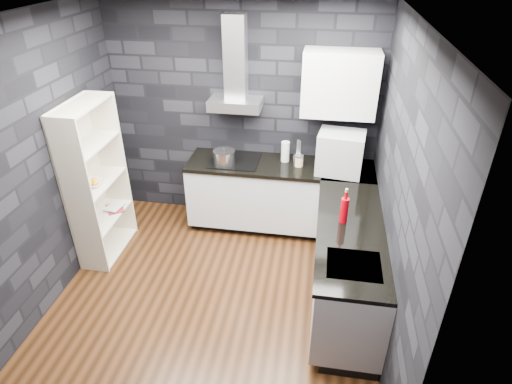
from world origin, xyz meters
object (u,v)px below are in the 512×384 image
(storage_jar, at_px, (299,161))
(utensil_crock, at_px, (298,160))
(red_bottle, at_px, (344,210))
(glass_vase, at_px, (285,152))
(pot, at_px, (224,158))
(fruit_bowl, at_px, (93,183))
(appliance_garage, at_px, (340,154))
(bookshelf, at_px, (97,183))

(storage_jar, height_order, utensil_crock, utensil_crock)
(red_bottle, bearing_deg, glass_vase, 119.41)
(pot, distance_m, fruit_bowl, 1.47)
(storage_jar, height_order, fruit_bowl, storage_jar)
(appliance_garage, height_order, fruit_bowl, appliance_garage)
(pot, height_order, utensil_crock, pot)
(utensil_crock, relative_size, bookshelf, 0.07)
(pot, bearing_deg, bookshelf, -152.26)
(utensil_crock, bearing_deg, red_bottle, -65.11)
(glass_vase, bearing_deg, appliance_garage, -15.55)
(glass_vase, height_order, red_bottle, red_bottle)
(red_bottle, xyz_separation_m, bookshelf, (-2.64, 0.32, -0.13))
(pot, bearing_deg, storage_jar, 6.29)
(bookshelf, height_order, fruit_bowl, bookshelf)
(pot, relative_size, glass_vase, 1.01)
(pot, bearing_deg, utensil_crock, 7.85)
(storage_jar, bearing_deg, glass_vase, 148.56)
(glass_vase, bearing_deg, storage_jar, -31.44)
(glass_vase, bearing_deg, fruit_bowl, -154.56)
(pot, xyz_separation_m, red_bottle, (1.37, -0.99, 0.04))
(storage_jar, xyz_separation_m, utensil_crock, (-0.02, 0.02, 0.01))
(glass_vase, xyz_separation_m, red_bottle, (0.67, -1.19, 0.00))
(pot, xyz_separation_m, storage_jar, (0.87, 0.10, -0.03))
(pot, distance_m, bookshelf, 1.44)
(appliance_garage, xyz_separation_m, bookshelf, (-2.60, -0.69, -0.22))
(fruit_bowl, bearing_deg, red_bottle, -5.45)
(glass_vase, height_order, bookshelf, bookshelf)
(pot, bearing_deg, appliance_garage, 1.12)
(storage_jar, bearing_deg, utensil_crock, 124.39)
(bookshelf, bearing_deg, storage_jar, 8.61)
(utensil_crock, relative_size, appliance_garage, 0.27)
(pot, distance_m, red_bottle, 1.69)
(appliance_garage, relative_size, fruit_bowl, 2.25)
(utensil_crock, height_order, red_bottle, red_bottle)
(storage_jar, height_order, appliance_garage, appliance_garage)
(utensil_crock, distance_m, fruit_bowl, 2.29)
(red_bottle, bearing_deg, appliance_garage, 92.24)
(storage_jar, distance_m, utensil_crock, 0.03)
(storage_jar, distance_m, fruit_bowl, 2.29)
(glass_vase, relative_size, storage_jar, 2.05)
(appliance_garage, xyz_separation_m, red_bottle, (0.04, -1.01, -0.10))
(storage_jar, xyz_separation_m, appliance_garage, (0.46, -0.07, 0.17))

